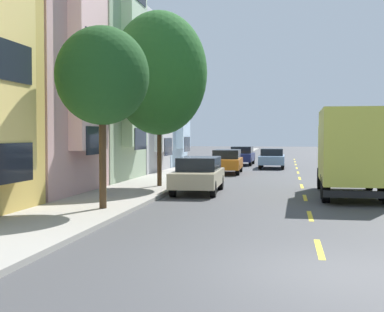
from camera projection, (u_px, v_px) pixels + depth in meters
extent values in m
plane|color=#424244|center=(297.00, 170.00, 39.69)|extent=(160.00, 160.00, 0.00)
cube|color=#A39E93|center=(193.00, 169.00, 38.90)|extent=(3.20, 120.00, 0.14)
cube|color=yellow|center=(319.00, 249.00, 12.11)|extent=(0.14, 2.20, 0.01)
cube|color=yellow|center=(310.00, 216.00, 17.03)|extent=(0.14, 2.20, 0.01)
cube|color=yellow|center=(305.00, 198.00, 21.96)|extent=(0.14, 2.20, 0.01)
cube|color=yellow|center=(302.00, 186.00, 26.89)|extent=(0.14, 2.20, 0.01)
cube|color=yellow|center=(300.00, 178.00, 31.81)|extent=(0.14, 2.20, 0.01)
cube|color=yellow|center=(298.00, 172.00, 36.74)|extent=(0.14, 2.20, 0.01)
cube|color=yellow|center=(297.00, 168.00, 41.67)|extent=(0.14, 2.20, 0.01)
cube|color=yellow|center=(296.00, 165.00, 46.59)|extent=(0.14, 2.20, 0.01)
cube|color=yellow|center=(295.00, 162.00, 51.52)|extent=(0.14, 2.20, 0.01)
cube|color=yellow|center=(294.00, 159.00, 56.45)|extent=(0.14, 2.20, 0.01)
cube|color=#F9D572|center=(3.00, 41.00, 15.51)|extent=(0.55, 2.98, 7.24)
cube|color=#1E232D|center=(14.00, 163.00, 15.59)|extent=(0.04, 2.27, 1.10)
cube|color=#1E232D|center=(13.00, 62.00, 15.48)|extent=(0.04, 2.27, 1.10)
cube|color=#FECACA|center=(88.00, 27.00, 22.18)|extent=(0.55, 2.98, 9.66)
cube|color=#1E232D|center=(96.00, 140.00, 22.30)|extent=(0.04, 2.27, 1.10)
cube|color=#1E232D|center=(96.00, 46.00, 22.16)|extent=(0.04, 2.27, 1.10)
cube|color=#99AD8E|center=(23.00, 63.00, 29.94)|extent=(11.65, 6.63, 12.47)
cube|color=beige|center=(135.00, 51.00, 28.91)|extent=(0.55, 2.98, 9.73)
cube|color=#1E232D|center=(141.00, 139.00, 29.03)|extent=(0.04, 2.27, 1.10)
cube|color=#1E232D|center=(140.00, 66.00, 28.89)|extent=(0.04, 2.27, 1.10)
cube|color=#A8A8AD|center=(74.00, 100.00, 36.71)|extent=(11.41, 6.63, 9.43)
cube|color=silver|center=(155.00, 21.00, 35.62)|extent=(0.60, 6.63, 0.44)
cube|color=silver|center=(164.00, 93.00, 35.70)|extent=(0.55, 2.98, 7.36)
cube|color=#1E232D|center=(168.00, 147.00, 35.78)|extent=(0.04, 2.27, 1.10)
cube|color=#1E232D|center=(168.00, 102.00, 35.68)|extent=(0.04, 2.27, 1.10)
cube|color=#1E232D|center=(168.00, 57.00, 35.57)|extent=(0.04, 2.27, 1.10)
cube|color=#9EB7CC|center=(109.00, 104.00, 43.41)|extent=(11.08, 6.63, 9.70)
cube|color=#CAE7FE|center=(176.00, 35.00, 42.34)|extent=(0.60, 6.63, 0.44)
cube|color=#CAE7FE|center=(183.00, 98.00, 42.43)|extent=(0.55, 2.98, 7.57)
cube|color=#1E232D|center=(187.00, 144.00, 42.51)|extent=(0.04, 2.27, 1.10)
cube|color=#1E232D|center=(187.00, 105.00, 42.40)|extent=(0.04, 2.27, 1.10)
cube|color=#1E232D|center=(187.00, 67.00, 42.29)|extent=(0.04, 2.27, 1.10)
cylinder|color=#47331E|center=(103.00, 161.00, 17.71)|extent=(0.23, 0.23, 3.00)
ellipsoid|color=#1E4C1E|center=(102.00, 76.00, 17.61)|extent=(2.93, 2.93, 3.08)
cylinder|color=#47331E|center=(159.00, 153.00, 25.55)|extent=(0.21, 0.21, 3.00)
ellipsoid|color=#235B23|center=(159.00, 73.00, 25.42)|extent=(4.32, 4.32, 5.57)
cube|color=#D8D84C|center=(353.00, 146.00, 21.55)|extent=(2.50, 5.29, 2.75)
cube|color=#D8D84C|center=(345.00, 150.00, 25.26)|extent=(2.34, 1.95, 2.20)
cube|color=black|center=(344.00, 139.00, 26.12)|extent=(2.02, 0.12, 0.97)
cube|color=black|center=(359.00, 194.00, 19.11)|extent=(2.40, 0.21, 0.24)
cylinder|color=black|center=(369.00, 179.00, 25.16)|extent=(0.30, 0.97, 0.96)
cylinder|color=black|center=(320.00, 178.00, 25.55)|extent=(0.30, 0.97, 0.96)
cylinder|color=black|center=(326.00, 189.00, 20.41)|extent=(0.30, 0.97, 0.96)
cylinder|color=black|center=(383.00, 188.00, 21.09)|extent=(0.30, 0.97, 0.96)
cylinder|color=black|center=(324.00, 187.00, 21.49)|extent=(0.30, 0.97, 0.96)
cube|color=navy|center=(242.00, 157.00, 45.93)|extent=(1.87, 4.72, 0.62)
cube|color=black|center=(242.00, 150.00, 46.28)|extent=(1.63, 2.84, 0.55)
cylinder|color=black|center=(230.00, 162.00, 44.51)|extent=(0.23, 0.66, 0.66)
cylinder|color=black|center=(250.00, 162.00, 44.23)|extent=(0.23, 0.66, 0.66)
cylinder|color=black|center=(234.00, 160.00, 47.66)|extent=(0.23, 0.66, 0.66)
cylinder|color=black|center=(253.00, 160.00, 47.37)|extent=(0.23, 0.66, 0.66)
cube|color=tan|center=(198.00, 178.00, 23.78)|extent=(1.93, 4.74, 0.62)
cube|color=black|center=(199.00, 163.00, 24.13)|extent=(1.67, 2.86, 0.55)
cylinder|color=black|center=(173.00, 188.00, 22.33)|extent=(0.24, 0.67, 0.66)
cylinder|color=black|center=(213.00, 189.00, 22.10)|extent=(0.24, 0.67, 0.66)
cylinder|color=black|center=(185.00, 182.00, 25.49)|extent=(0.24, 0.67, 0.66)
cylinder|color=black|center=(221.00, 182.00, 25.26)|extent=(0.24, 0.67, 0.66)
cube|color=orange|center=(227.00, 163.00, 35.78)|extent=(1.93, 4.74, 0.62)
cube|color=black|center=(227.00, 154.00, 36.13)|extent=(1.67, 2.86, 0.55)
cylinder|color=black|center=(211.00, 170.00, 34.32)|extent=(0.24, 0.67, 0.66)
cylinder|color=black|center=(238.00, 170.00, 34.09)|extent=(0.24, 0.67, 0.66)
cylinder|color=black|center=(216.00, 167.00, 37.48)|extent=(0.24, 0.67, 0.66)
cylinder|color=black|center=(241.00, 167.00, 37.25)|extent=(0.24, 0.67, 0.66)
cube|color=#194C28|center=(336.00, 152.00, 58.85)|extent=(1.85, 4.05, 0.62)
cube|color=black|center=(337.00, 147.00, 58.35)|extent=(1.58, 1.72, 0.55)
cylinder|color=black|center=(342.00, 155.00, 60.10)|extent=(0.24, 0.67, 0.66)
cylinder|color=black|center=(327.00, 155.00, 60.31)|extent=(0.24, 0.67, 0.66)
cylinder|color=black|center=(345.00, 156.00, 57.41)|extent=(0.24, 0.67, 0.66)
cylinder|color=black|center=(330.00, 156.00, 57.62)|extent=(0.24, 0.67, 0.66)
cube|color=#333338|center=(362.00, 161.00, 39.43)|extent=(1.89, 4.54, 0.60)
cube|color=black|center=(362.00, 153.00, 39.19)|extent=(1.63, 2.19, 0.50)
cylinder|color=black|center=(370.00, 164.00, 40.84)|extent=(0.23, 0.66, 0.66)
cylinder|color=black|center=(347.00, 164.00, 41.07)|extent=(0.23, 0.66, 0.66)
cylinder|color=black|center=(377.00, 167.00, 37.81)|extent=(0.23, 0.66, 0.66)
cylinder|color=black|center=(353.00, 166.00, 38.05)|extent=(0.23, 0.66, 0.66)
cube|color=#195B60|center=(346.00, 154.00, 48.96)|extent=(2.07, 4.85, 0.90)
cube|color=black|center=(346.00, 145.00, 48.93)|extent=(1.79, 2.83, 0.70)
cylinder|color=black|center=(353.00, 159.00, 50.46)|extent=(0.24, 0.67, 0.66)
cylinder|color=black|center=(334.00, 158.00, 50.71)|extent=(0.24, 0.67, 0.66)
cylinder|color=black|center=(359.00, 160.00, 47.24)|extent=(0.24, 0.67, 0.66)
cylinder|color=black|center=(338.00, 160.00, 47.48)|extent=(0.24, 0.67, 0.66)
cube|color=#7A9EC6|center=(272.00, 160.00, 41.38)|extent=(1.80, 4.50, 0.60)
cube|color=black|center=(272.00, 152.00, 41.58)|extent=(1.58, 2.16, 0.50)
cylinder|color=black|center=(260.00, 165.00, 40.01)|extent=(0.22, 0.66, 0.66)
cylinder|color=black|center=(283.00, 165.00, 39.75)|extent=(0.22, 0.66, 0.66)
cylinder|color=black|center=(262.00, 163.00, 43.03)|extent=(0.22, 0.66, 0.66)
cylinder|color=black|center=(283.00, 163.00, 42.77)|extent=(0.22, 0.66, 0.66)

